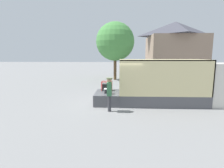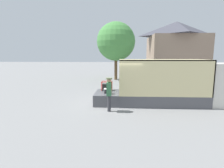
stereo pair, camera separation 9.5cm
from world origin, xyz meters
name	(u,v)px [view 1 (the left image)]	position (x,y,z in m)	size (l,w,h in m)	color
ground_plane	(119,103)	(0.00, 0.00, 0.00)	(160.00, 160.00, 0.00)	gray
box_truck	(195,88)	(4.59, 0.00, 0.99)	(7.41, 2.28, 2.69)	silver
tailgate_deck	(107,97)	(-0.74, 0.00, 0.33)	(1.49, 2.16, 0.67)	#4C4C51
microwave	(108,91)	(-0.68, -0.50, 0.83)	(0.45, 0.37, 0.32)	white
portable_generator	(107,87)	(-0.80, 0.54, 0.90)	(0.70, 0.51, 0.60)	black
worker_person	(109,91)	(-0.52, -1.74, 1.10)	(0.32, 0.44, 1.78)	#38383D
house_backdrop	(174,49)	(7.93, 15.45, 3.94)	(7.70, 7.12, 7.73)	gray
street_tree	(115,42)	(-0.55, 10.96, 4.64)	(4.63, 4.63, 6.96)	brown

